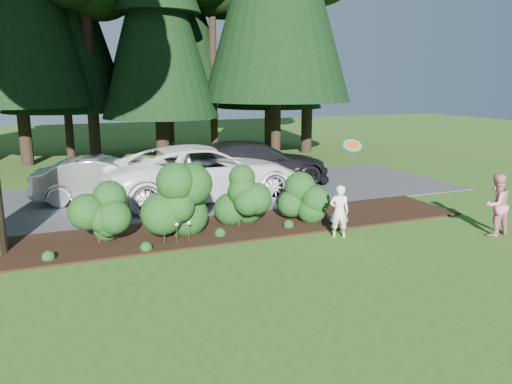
% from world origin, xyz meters
% --- Properties ---
extents(ground, '(80.00, 80.00, 0.00)m').
position_xyz_m(ground, '(0.00, 0.00, 0.00)').
color(ground, '#2E5618').
rests_on(ground, ground).
extents(mulch_bed, '(16.00, 2.50, 0.05)m').
position_xyz_m(mulch_bed, '(0.00, 3.25, 0.03)').
color(mulch_bed, black).
rests_on(mulch_bed, ground).
extents(driveway, '(22.00, 6.00, 0.03)m').
position_xyz_m(driveway, '(0.00, 7.50, 0.01)').
color(driveway, '#38383A').
rests_on(driveway, ground).
extents(shrub_row, '(6.53, 1.60, 1.61)m').
position_xyz_m(shrub_row, '(0.77, 3.14, 0.81)').
color(shrub_row, '#123B13').
rests_on(shrub_row, ground).
extents(lily_cluster, '(0.69, 0.09, 0.57)m').
position_xyz_m(lily_cluster, '(-0.30, 2.40, 0.50)').
color(lily_cluster, '#123B13').
rests_on(lily_cluster, ground).
extents(car_silver_wagon, '(4.55, 2.32, 1.43)m').
position_xyz_m(car_silver_wagon, '(-1.40, 7.59, 0.74)').
color(car_silver_wagon, '#B8B8BD').
rests_on(car_silver_wagon, driveway).
extents(car_white_suv, '(6.55, 3.29, 1.78)m').
position_xyz_m(car_white_suv, '(1.63, 6.66, 0.92)').
color(car_white_suv, white).
rests_on(car_white_suv, driveway).
extents(car_dark_suv, '(5.79, 2.56, 1.65)m').
position_xyz_m(car_dark_suv, '(3.97, 8.07, 0.86)').
color(car_dark_suv, black).
rests_on(car_dark_suv, driveway).
extents(child, '(0.57, 0.48, 1.33)m').
position_xyz_m(child, '(3.59, 1.52, 0.66)').
color(child, white).
rests_on(child, ground).
extents(adult, '(0.81, 0.66, 1.57)m').
position_xyz_m(adult, '(7.32, 0.19, 0.78)').
color(adult, red).
rests_on(adult, ground).
extents(frisbee, '(0.50, 0.40, 0.34)m').
position_xyz_m(frisbee, '(3.88, 1.50, 2.29)').
color(frisbee, teal).
rests_on(frisbee, ground).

